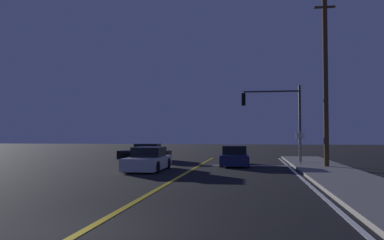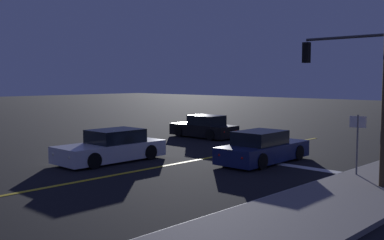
{
  "view_description": "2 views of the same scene",
  "coord_description": "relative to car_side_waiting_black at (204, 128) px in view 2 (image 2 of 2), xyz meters",
  "views": [
    {
      "loc": [
        3.55,
        -7.63,
        2.03
      ],
      "look_at": [
        -0.27,
        17.03,
        3.0
      ],
      "focal_mm": 36.81,
      "sensor_mm": 36.0,
      "label": 1
    },
    {
      "loc": [
        13.38,
        2.96,
        3.45
      ],
      "look_at": [
        -0.85,
        17.82,
        1.65
      ],
      "focal_mm": 43.04,
      "sensor_mm": 36.0,
      "label": 2
    }
  ],
  "objects": [
    {
      "name": "street_sign_corner",
      "position": [
        11.63,
        -4.87,
        0.94
      ],
      "size": [
        0.56,
        0.14,
        2.25
      ],
      "color": "slate",
      "rests_on": "ground"
    },
    {
      "name": "car_side_waiting_black",
      "position": [
        0.0,
        0.0,
        0.0
      ],
      "size": [
        4.18,
        1.83,
        1.34
      ],
      "rotation": [
        0.0,
        0.0,
        1.58
      ],
      "color": "black",
      "rests_on": "ground"
    },
    {
      "name": "lane_line_edge_right",
      "position": [
        10.88,
        -13.07,
        -0.57
      ],
      "size": [
        0.16,
        34.69,
        0.01
      ],
      "primitive_type": "cube",
      "color": "white",
      "rests_on": "ground"
    },
    {
      "name": "lane_line_center",
      "position": [
        5.06,
        -13.07,
        -0.57
      ],
      "size": [
        0.2,
        34.69,
        0.01
      ],
      "primitive_type": "cube",
      "color": "gold",
      "rests_on": "ground"
    },
    {
      "name": "car_mid_block_navy",
      "position": [
        7.41,
        -4.5,
        0.0
      ],
      "size": [
        1.98,
        4.68,
        1.34
      ],
      "rotation": [
        0.0,
        0.0,
        0.03
      ],
      "color": "navy",
      "rests_on": "ground"
    },
    {
      "name": "stop_bar",
      "position": [
        8.09,
        -4.37,
        -0.57
      ],
      "size": [
        6.07,
        0.5,
        0.01
      ],
      "primitive_type": "cube",
      "color": "white",
      "rests_on": "ground"
    },
    {
      "name": "car_lead_oncoming_white",
      "position": [
        2.6,
        -8.71,
        0.0
      ],
      "size": [
        2.01,
        4.76,
        1.34
      ],
      "rotation": [
        0.0,
        0.0,
        3.15
      ],
      "color": "silver",
      "rests_on": "ground"
    },
    {
      "name": "traffic_signal_near_right",
      "position": [
        10.4,
        -2.07,
        3.17
      ],
      "size": [
        4.2,
        0.28,
        5.59
      ],
      "rotation": [
        0.0,
        0.0,
        3.14
      ],
      "color": "#38383D",
      "rests_on": "ground"
    }
  ]
}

